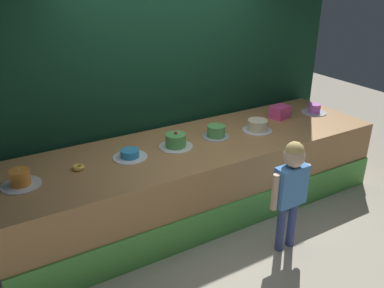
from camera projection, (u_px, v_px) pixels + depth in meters
name	position (u px, v px, depth m)	size (l,w,h in m)	color
ground_plane	(227.00, 233.00, 4.23)	(12.00, 12.00, 0.00)	#BCB29E
stage_platform	(198.00, 176.00, 4.54)	(4.29, 1.23, 0.82)	#B27F4C
curtain_backdrop	(167.00, 74.00, 4.68)	(4.77, 0.08, 2.87)	#113823
child_figure	(291.00, 182.00, 3.73)	(0.44, 0.20, 1.15)	#3F4C8C
pink_box	(280.00, 112.00, 5.06)	(0.23, 0.18, 0.16)	#F54C93
donut	(78.00, 167.00, 3.79)	(0.12, 0.12, 0.04)	#F2BF4C
cake_far_left	(20.00, 179.00, 3.50)	(0.34, 0.34, 0.19)	silver
cake_left	(130.00, 154.00, 4.02)	(0.35, 0.35, 0.13)	white
cake_center_left	(176.00, 141.00, 4.25)	(0.36, 0.36, 0.18)	white
cake_center_right	(216.00, 132.00, 4.50)	(0.30, 0.30, 0.17)	silver
cake_right	(257.00, 126.00, 4.67)	(0.35, 0.35, 0.13)	silver
cake_far_right	(314.00, 109.00, 5.25)	(0.32, 0.32, 0.12)	silver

